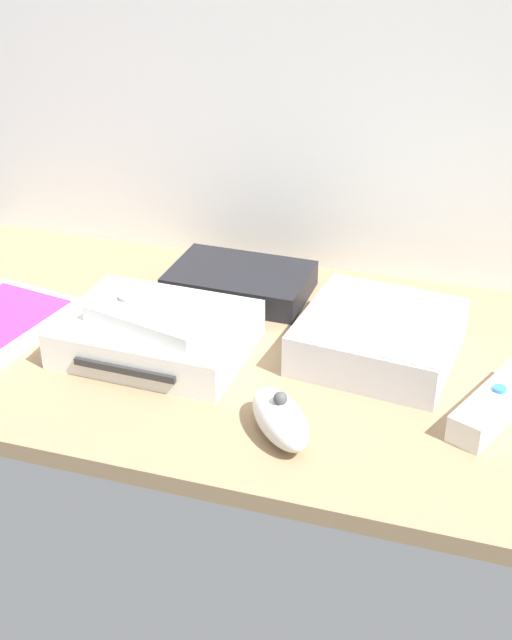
{
  "coord_description": "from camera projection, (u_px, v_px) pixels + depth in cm",
  "views": [
    {
      "loc": [
        24.08,
        -77.54,
        49.78
      ],
      "look_at": [
        0.0,
        0.0,
        4.0
      ],
      "focal_mm": 45.67,
      "sensor_mm": 36.0,
      "label": 1
    }
  ],
  "objects": [
    {
      "name": "remote_classic_pad",
      "position": [
        155.0,
        315.0,
        0.91
      ],
      "size": [
        15.93,
        11.3,
        2.4
      ],
      "rotation": [
        0.0,
        0.0,
        -0.25
      ],
      "color": "white",
      "rests_on": "game_console"
    },
    {
      "name": "ground_plane",
      "position": [
        256.0,
        357.0,
        0.96
      ],
      "size": [
        100.0,
        48.0,
        2.0
      ],
      "primitive_type": "cube",
      "color": "#9E7F5B",
      "rests_on": "ground"
    },
    {
      "name": "network_router",
      "position": [
        240.0,
        282.0,
        1.07
      ],
      "size": [
        18.32,
        12.75,
        3.4
      ],
      "rotation": [
        0.0,
        0.0,
        -0.03
      ],
      "color": "black",
      "rests_on": "ground_plane"
    },
    {
      "name": "remote_wand",
      "position": [
        497.0,
        403.0,
        0.83
      ],
      "size": [
        9.19,
        15.01,
        3.4
      ],
      "rotation": [
        0.0,
        0.0,
        -0.41
      ],
      "color": "white",
      "rests_on": "ground_plane"
    },
    {
      "name": "remote_nunchuk",
      "position": [
        280.0,
        418.0,
        0.8
      ],
      "size": [
        9.65,
        10.58,
        5.1
      ],
      "rotation": [
        0.0,
        0.0,
        0.67
      ],
      "color": "white",
      "rests_on": "ground_plane"
    },
    {
      "name": "mini_computer",
      "position": [
        379.0,
        336.0,
        0.93
      ],
      "size": [
        18.81,
        18.81,
        5.3
      ],
      "rotation": [
        0.0,
        0.0,
        -0.11
      ],
      "color": "silver",
      "rests_on": "ground_plane"
    },
    {
      "name": "back_wall",
      "position": [
        315.0,
        28.0,
        1.0
      ],
      "size": [
        110.0,
        1.2,
        64.0
      ],
      "primitive_type": "cube",
      "color": "white",
      "rests_on": "ground"
    },
    {
      "name": "game_console",
      "position": [
        157.0,
        334.0,
        0.94
      ],
      "size": [
        21.54,
        17.06,
        4.4
      ],
      "rotation": [
        0.0,
        0.0,
        -0.03
      ],
      "color": "white",
      "rests_on": "ground_plane"
    }
  ]
}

